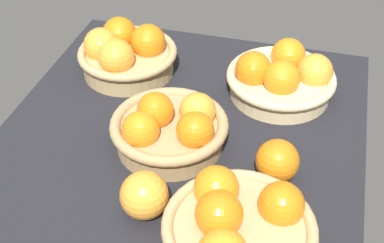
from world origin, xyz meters
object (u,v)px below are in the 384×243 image
(basket_near_left, at_px, (238,228))
(basket_near_right, at_px, (282,77))
(basket_center, at_px, (170,128))
(basket_far_right, at_px, (125,53))
(loose_orange_front_gap, at_px, (145,196))
(loose_orange_back_gap, at_px, (277,161))

(basket_near_left, xyz_separation_m, basket_near_right, (0.43, -0.01, -0.00))
(basket_near_left, height_order, basket_center, basket_near_left)
(basket_far_right, bearing_deg, loose_orange_front_gap, -155.01)
(loose_orange_back_gap, bearing_deg, basket_near_left, 167.65)
(basket_far_right, height_order, basket_near_right, basket_far_right)
(loose_orange_front_gap, height_order, loose_orange_back_gap, loose_orange_front_gap)
(basket_near_left, distance_m, loose_orange_back_gap, 0.18)
(basket_near_left, relative_size, basket_far_right, 1.07)
(loose_orange_front_gap, distance_m, loose_orange_back_gap, 0.24)
(basket_near_left, distance_m, basket_near_right, 0.43)
(basket_far_right, height_order, basket_center, basket_far_right)
(basket_near_left, height_order, loose_orange_front_gap, basket_near_left)
(basket_near_right, height_order, loose_orange_front_gap, basket_near_right)
(loose_orange_front_gap, bearing_deg, basket_far_right, 24.99)
(basket_near_right, relative_size, loose_orange_front_gap, 2.85)
(basket_far_right, height_order, loose_orange_front_gap, basket_far_right)
(loose_orange_front_gap, bearing_deg, loose_orange_back_gap, -54.49)
(loose_orange_front_gap, relative_size, loose_orange_back_gap, 1.05)
(basket_near_left, height_order, basket_near_right, basket_near_left)
(basket_center, distance_m, loose_orange_back_gap, 0.21)
(basket_near_right, height_order, basket_center, basket_center)
(basket_far_right, xyz_separation_m, basket_center, (-0.22, -0.17, -0.00))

